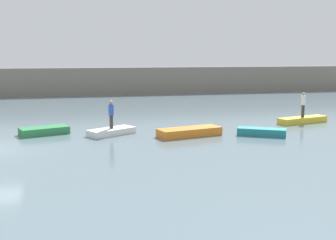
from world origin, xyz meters
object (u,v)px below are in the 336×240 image
object	(u,v)px
rowboat_teal	(262,132)
person_blue_shirt	(111,113)
rowboat_white	(112,132)
person_white_shirt	(303,103)
rowboat_yellow	(302,120)
rowboat_green	(44,131)
rowboat_orange	(189,132)

from	to	relation	value
rowboat_teal	person_blue_shirt	size ratio (longest dim) A/B	1.65
rowboat_white	person_white_shirt	size ratio (longest dim) A/B	1.68
rowboat_white	rowboat_yellow	distance (m)	13.78
rowboat_green	rowboat_yellow	world-z (taller)	rowboat_green
rowboat_teal	rowboat_orange	bearing A→B (deg)	-162.17
rowboat_white	rowboat_green	bearing A→B (deg)	133.68
rowboat_yellow	person_blue_shirt	xyz separation A→B (m)	(-13.70, -1.50, 1.14)
person_blue_shirt	rowboat_yellow	bearing A→B (deg)	6.26
person_white_shirt	person_blue_shirt	bearing A→B (deg)	-173.74
rowboat_yellow	person_blue_shirt	world-z (taller)	person_blue_shirt
rowboat_orange	rowboat_teal	distance (m)	4.37
rowboat_white	person_blue_shirt	bearing A→B (deg)	0.00
rowboat_green	rowboat_white	xyz separation A→B (m)	(4.02, -1.01, -0.03)
rowboat_teal	person_white_shirt	world-z (taller)	person_white_shirt
rowboat_teal	person_white_shirt	distance (m)	6.24
rowboat_orange	person_blue_shirt	size ratio (longest dim) A/B	2.24
rowboat_teal	person_blue_shirt	bearing A→B (deg)	-165.41
person_blue_shirt	rowboat_orange	bearing A→B (deg)	-17.15
rowboat_teal	rowboat_yellow	world-z (taller)	rowboat_teal
rowboat_green	rowboat_orange	world-z (taller)	rowboat_orange
rowboat_orange	rowboat_teal	world-z (taller)	rowboat_orange
rowboat_green	rowboat_teal	xyz separation A→B (m)	(12.85, -3.24, 0.00)
person_white_shirt	person_blue_shirt	xyz separation A→B (m)	(-13.70, -1.50, -0.05)
rowboat_green	rowboat_teal	distance (m)	13.25
rowboat_orange	person_blue_shirt	distance (m)	4.88
rowboat_green	person_white_shirt	bearing A→B (deg)	-17.62
rowboat_yellow	person_blue_shirt	size ratio (longest dim) A/B	2.28
rowboat_yellow	person_blue_shirt	bearing A→B (deg)	171.10
rowboat_orange	rowboat_green	bearing A→B (deg)	150.17
rowboat_white	person_blue_shirt	xyz separation A→B (m)	(0.00, 0.00, 1.16)
rowboat_yellow	rowboat_orange	bearing A→B (deg)	-177.55
rowboat_green	rowboat_orange	size ratio (longest dim) A/B	0.74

